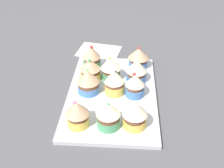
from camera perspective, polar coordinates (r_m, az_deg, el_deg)
ground_plane at (r=79.67cm, az=0.00°, el=-3.33°), size 180.00×180.00×3.00cm
baking_tray at (r=78.37cm, az=0.00°, el=-2.14°), size 39.03×25.16×1.20cm
cupcake_0 at (r=87.89cm, az=-4.28°, el=5.82°), size 5.76×5.76×7.88cm
cupcake_1 at (r=81.95cm, az=-4.58°, el=3.15°), size 6.21×6.21×7.28cm
cupcake_2 at (r=76.70cm, az=-5.00°, el=0.66°), size 6.38×6.38×7.30cm
cupcake_3 at (r=66.04cm, az=-7.31°, el=-6.12°), size 5.88×5.88×7.46cm
cupcake_4 at (r=81.89cm, az=-0.22°, el=3.57°), size 6.16×6.16×7.68cm
cupcake_5 at (r=75.48cm, az=0.51°, el=0.40°), size 5.49×5.49×7.87cm
cupcake_6 at (r=65.35cm, az=-0.96°, el=-6.49°), size 5.86×5.86×7.25cm
cupcake_7 at (r=88.26cm, az=5.57°, el=5.65°), size 6.63×6.63×7.01cm
cupcake_8 at (r=81.26cm, az=5.16°, el=2.85°), size 6.13×6.13×7.03cm
cupcake_9 at (r=75.32cm, az=4.84°, el=-0.22°), size 5.34×5.34×7.10cm
cupcake_10 at (r=65.51cm, az=4.81°, el=-6.39°), size 6.07×6.07×7.11cm
napkin at (r=100.90cm, az=-2.77°, el=6.99°), size 13.39×16.72×0.60cm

